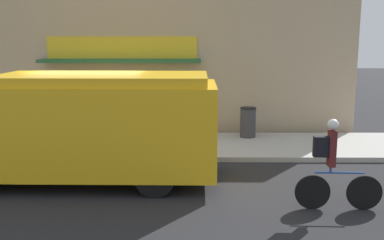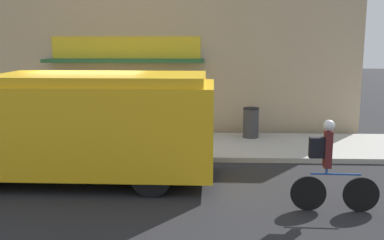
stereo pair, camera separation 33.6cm
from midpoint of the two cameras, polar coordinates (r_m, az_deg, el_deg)
ground_plane at (r=11.46m, az=-11.40°, el=-5.15°), size 70.00×70.00×0.00m
sidewalk at (r=12.83m, az=-9.87°, el=-3.13°), size 28.00×2.95×0.13m
storefront at (r=14.33m, az=-8.54°, el=6.90°), size 15.06×0.96×4.34m
school_bus at (r=9.76m, az=-12.81°, el=-0.81°), size 6.31×2.67×2.29m
cyclist at (r=8.29m, az=18.13°, el=-5.79°), size 1.54×0.20×1.65m
trash_bin at (r=13.35m, az=8.19°, el=-0.33°), size 0.47×0.47×0.89m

